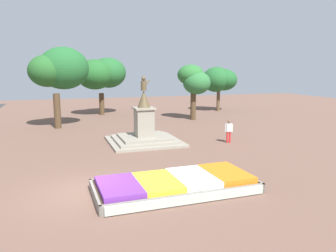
% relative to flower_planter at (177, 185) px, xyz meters
% --- Properties ---
extents(ground_plane, '(90.84, 90.84, 0.00)m').
position_rel_flower_planter_xyz_m(ground_plane, '(-3.50, 1.01, -0.27)').
color(ground_plane, brown).
extents(flower_planter, '(6.61, 3.12, 0.59)m').
position_rel_flower_planter_xyz_m(flower_planter, '(0.00, 0.00, 0.00)').
color(flower_planter, '#38281C').
rests_on(flower_planter, ground_plane).
extents(statue_monument, '(4.73, 4.73, 4.46)m').
position_rel_flower_planter_xyz_m(statue_monument, '(1.06, 9.20, 0.48)').
color(statue_monument, gray).
rests_on(statue_monument, ground_plane).
extents(pedestrian_with_handbag, '(0.56, 0.28, 1.55)m').
position_rel_flower_planter_xyz_m(pedestrian_with_handbag, '(6.44, 7.29, 0.61)').
color(pedestrian_with_handbag, red).
rests_on(pedestrian_with_handbag, ground_plane).
extents(park_tree_far_left, '(4.96, 3.77, 6.80)m').
position_rel_flower_planter_xyz_m(park_tree_far_left, '(-4.19, 17.49, 4.63)').
color(park_tree_far_left, '#4C3823').
rests_on(park_tree_far_left, ground_plane).
extents(park_tree_behind_statue, '(5.44, 5.00, 6.21)m').
position_rel_flower_planter_xyz_m(park_tree_behind_statue, '(0.34, 24.45, 4.19)').
color(park_tree_behind_statue, '#4C3823').
rests_on(park_tree_behind_statue, ground_plane).
extents(park_tree_far_right, '(4.22, 3.87, 5.25)m').
position_rel_flower_planter_xyz_m(park_tree_far_right, '(13.98, 23.42, 3.51)').
color(park_tree_far_right, brown).
rests_on(park_tree_far_right, ground_plane).
extents(park_tree_street_side, '(3.05, 3.34, 5.40)m').
position_rel_flower_planter_xyz_m(park_tree_street_side, '(8.40, 17.90, 3.66)').
color(park_tree_street_side, '#4C3823').
rests_on(park_tree_street_side, ground_plane).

